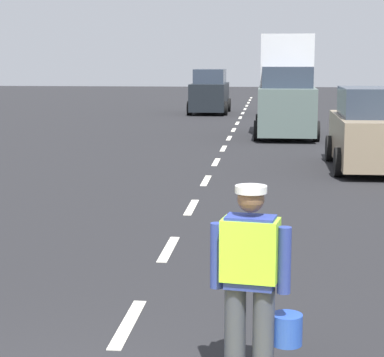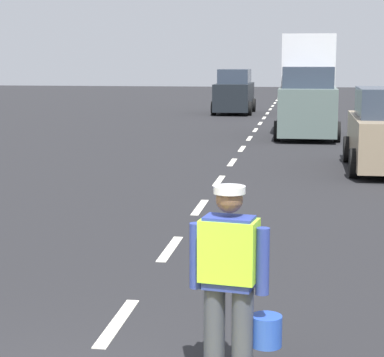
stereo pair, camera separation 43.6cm
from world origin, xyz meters
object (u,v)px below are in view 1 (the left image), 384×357
Objects in this scene: delivery_truck at (286,90)px; car_parked_far at (370,131)px; car_oncoming_third at (210,93)px; road_worker at (253,274)px.

delivery_truck is 1.07× the size of car_parked_far.
road_worker is at bearing -84.56° from car_oncoming_third.
delivery_truck reaches higher than road_worker.
delivery_truck is 1.07× the size of car_oncoming_third.
road_worker is 12.70m from car_parked_far.
car_oncoming_third is (-2.95, 30.99, 0.09)m from road_worker.
delivery_truck is 11.43m from car_oncoming_third.
car_oncoming_third reaches higher than car_parked_far.
car_oncoming_third reaches higher than road_worker.
car_oncoming_third is at bearing 108.38° from delivery_truck.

